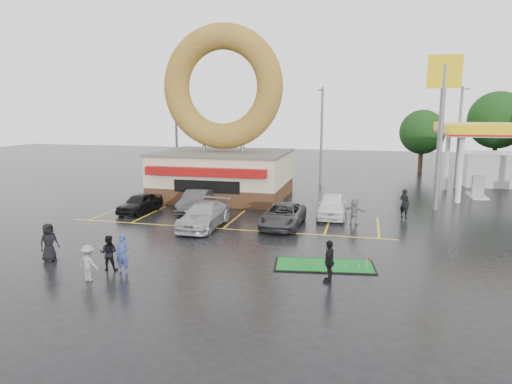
% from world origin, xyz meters
% --- Properties ---
extents(ground, '(120.00, 120.00, 0.00)m').
position_xyz_m(ground, '(0.00, 0.00, 0.00)').
color(ground, black).
rests_on(ground, ground).
extents(donut_shop, '(10.20, 8.70, 13.50)m').
position_xyz_m(donut_shop, '(-3.00, 12.97, 4.46)').
color(donut_shop, '#472B19').
rests_on(donut_shop, ground).
extents(gas_station, '(12.30, 13.65, 5.90)m').
position_xyz_m(gas_station, '(20.00, 20.94, 3.70)').
color(gas_station, silver).
rests_on(gas_station, ground).
extents(shell_sign, '(2.20, 0.36, 10.60)m').
position_xyz_m(shell_sign, '(13.00, 12.00, 7.38)').
color(shell_sign, slate).
rests_on(shell_sign, ground).
extents(streetlight_left, '(0.40, 2.21, 9.00)m').
position_xyz_m(streetlight_left, '(-10.00, 19.92, 4.78)').
color(streetlight_left, slate).
rests_on(streetlight_left, ground).
extents(streetlight_mid, '(0.40, 2.21, 9.00)m').
position_xyz_m(streetlight_mid, '(4.00, 20.92, 4.78)').
color(streetlight_mid, slate).
rests_on(streetlight_mid, ground).
extents(streetlight_right, '(0.40, 2.21, 9.00)m').
position_xyz_m(streetlight_right, '(16.00, 21.92, 4.78)').
color(streetlight_right, slate).
rests_on(streetlight_right, ground).
extents(tree_far_c, '(6.30, 6.30, 9.00)m').
position_xyz_m(tree_far_c, '(22.00, 34.00, 5.84)').
color(tree_far_c, '#332114').
rests_on(tree_far_c, ground).
extents(tree_far_d, '(4.90, 4.90, 7.00)m').
position_xyz_m(tree_far_d, '(14.00, 32.00, 4.53)').
color(tree_far_d, '#332114').
rests_on(tree_far_d, ground).
extents(car_black, '(2.08, 4.08, 1.33)m').
position_xyz_m(car_black, '(-6.86, 6.24, 0.67)').
color(car_black, black).
rests_on(car_black, ground).
extents(car_dgrey, '(1.80, 4.61, 1.49)m').
position_xyz_m(car_dgrey, '(-3.17, 7.44, 0.75)').
color(car_dgrey, '#303133').
rests_on(car_dgrey, ground).
extents(car_silver, '(2.15, 5.14, 1.48)m').
position_xyz_m(car_silver, '(-1.19, 3.50, 0.74)').
color(car_silver, '#9B9CA0').
rests_on(car_silver, ground).
extents(car_grey, '(2.37, 4.95, 1.36)m').
position_xyz_m(car_grey, '(3.35, 4.87, 0.68)').
color(car_grey, '#333335').
rests_on(car_grey, ground).
extents(car_white, '(1.85, 4.53, 1.54)m').
position_xyz_m(car_white, '(6.09, 8.00, 0.77)').
color(car_white, white).
rests_on(car_white, ground).
extents(person_blue, '(0.65, 0.44, 1.75)m').
position_xyz_m(person_blue, '(-1.87, -4.77, 0.87)').
color(person_blue, navy).
rests_on(person_blue, ground).
extents(person_blackjkt, '(0.89, 0.77, 1.57)m').
position_xyz_m(person_blackjkt, '(-2.69, -4.52, 0.79)').
color(person_blackjkt, black).
rests_on(person_blackjkt, ground).
extents(person_hoodie, '(1.08, 0.75, 1.52)m').
position_xyz_m(person_hoodie, '(-2.80, -5.86, 0.76)').
color(person_hoodie, gray).
rests_on(person_hoodie, ground).
extents(person_bystander, '(0.88, 1.03, 1.80)m').
position_xyz_m(person_bystander, '(-6.05, -4.08, 0.90)').
color(person_bystander, black).
rests_on(person_bystander, ground).
extents(person_cameraman, '(0.56, 1.08, 1.76)m').
position_xyz_m(person_cameraman, '(6.84, -3.65, 0.88)').
color(person_cameraman, black).
rests_on(person_cameraman, ground).
extents(person_walker_near, '(1.53, 1.06, 1.59)m').
position_xyz_m(person_walker_near, '(7.54, 6.49, 0.80)').
color(person_walker_near, gray).
rests_on(person_walker_near, ground).
extents(person_walker_far, '(0.83, 0.79, 1.90)m').
position_xyz_m(person_walker_far, '(10.66, 8.91, 0.95)').
color(person_walker_far, black).
rests_on(person_walker_far, ground).
extents(dumpster, '(2.01, 1.55, 1.30)m').
position_xyz_m(dumpster, '(-7.50, 10.61, 0.65)').
color(dumpster, '#1B4821').
rests_on(dumpster, ground).
extents(putting_green, '(4.71, 2.53, 0.56)m').
position_xyz_m(putting_green, '(6.48, -1.80, 0.04)').
color(putting_green, black).
rests_on(putting_green, ground).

